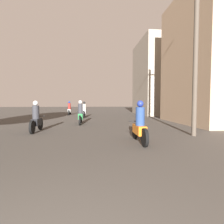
{
  "coord_description": "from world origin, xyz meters",
  "views": [
    {
      "loc": [
        0.5,
        -0.62,
        1.46
      ],
      "look_at": [
        2.47,
        17.27,
        0.48
      ],
      "focal_mm": 28.0,
      "sensor_mm": 36.0,
      "label": 1
    }
  ],
  "objects_px": {
    "motorcycle_white": "(69,109)",
    "motorcycle_green": "(81,114)",
    "motorcycle_orange": "(140,126)",
    "motorcycle_black": "(36,119)",
    "building_right_near": "(211,59)",
    "building_right_far": "(156,78)",
    "utility_pole_near": "(196,34)",
    "motorcycle_silver": "(84,111)"
  },
  "relations": [
    {
      "from": "motorcycle_orange",
      "to": "motorcycle_black",
      "type": "bearing_deg",
      "value": 139.12
    },
    {
      "from": "motorcycle_black",
      "to": "building_right_far",
      "type": "relative_size",
      "value": 0.22
    },
    {
      "from": "motorcycle_white",
      "to": "motorcycle_green",
      "type": "bearing_deg",
      "value": -81.61
    },
    {
      "from": "motorcycle_green",
      "to": "building_right_near",
      "type": "xyz_separation_m",
      "value": [
        9.09,
        -0.4,
        3.84
      ]
    },
    {
      "from": "motorcycle_white",
      "to": "motorcycle_black",
      "type": "bearing_deg",
      "value": -93.79
    },
    {
      "from": "motorcycle_orange",
      "to": "motorcycle_black",
      "type": "relative_size",
      "value": 1.03
    },
    {
      "from": "motorcycle_black",
      "to": "motorcycle_silver",
      "type": "distance_m",
      "value": 8.41
    },
    {
      "from": "building_right_near",
      "to": "utility_pole_near",
      "type": "xyz_separation_m",
      "value": [
        -3.86,
        -4.41,
        -0.11
      ]
    },
    {
      "from": "motorcycle_orange",
      "to": "building_right_far",
      "type": "height_order",
      "value": "building_right_far"
    },
    {
      "from": "motorcycle_green",
      "to": "motorcycle_silver",
      "type": "bearing_deg",
      "value": 95.51
    },
    {
      "from": "motorcycle_orange",
      "to": "building_right_far",
      "type": "distance_m",
      "value": 16.49
    },
    {
      "from": "building_right_near",
      "to": "utility_pole_near",
      "type": "height_order",
      "value": "building_right_near"
    },
    {
      "from": "motorcycle_green",
      "to": "motorcycle_white",
      "type": "xyz_separation_m",
      "value": [
        -1.92,
        9.09,
        -0.01
      ]
    },
    {
      "from": "motorcycle_green",
      "to": "utility_pole_near",
      "type": "height_order",
      "value": "utility_pole_near"
    },
    {
      "from": "motorcycle_orange",
      "to": "motorcycle_black",
      "type": "xyz_separation_m",
      "value": [
        -4.49,
        2.87,
        0.02
      ]
    },
    {
      "from": "building_right_far",
      "to": "motorcycle_black",
      "type": "bearing_deg",
      "value": -131.56
    },
    {
      "from": "motorcycle_white",
      "to": "building_right_near",
      "type": "bearing_deg",
      "value": -44.3
    },
    {
      "from": "building_right_near",
      "to": "utility_pole_near",
      "type": "bearing_deg",
      "value": -131.18
    },
    {
      "from": "motorcycle_white",
      "to": "building_right_far",
      "type": "relative_size",
      "value": 0.22
    },
    {
      "from": "motorcycle_black",
      "to": "building_right_near",
      "type": "height_order",
      "value": "building_right_near"
    },
    {
      "from": "motorcycle_black",
      "to": "utility_pole_near",
      "type": "bearing_deg",
      "value": -10.16
    },
    {
      "from": "motorcycle_orange",
      "to": "building_right_far",
      "type": "xyz_separation_m",
      "value": [
        6.11,
        14.83,
        3.82
      ]
    },
    {
      "from": "motorcycle_white",
      "to": "utility_pole_near",
      "type": "relative_size",
      "value": 0.23
    },
    {
      "from": "motorcycle_black",
      "to": "building_right_far",
      "type": "bearing_deg",
      "value": 52.71
    },
    {
      "from": "motorcycle_green",
      "to": "building_right_near",
      "type": "bearing_deg",
      "value": 2.96
    },
    {
      "from": "building_right_near",
      "to": "building_right_far",
      "type": "bearing_deg",
      "value": 92.81
    },
    {
      "from": "motorcycle_orange",
      "to": "motorcycle_green",
      "type": "xyz_separation_m",
      "value": [
        -2.52,
        5.83,
        0.04
      ]
    },
    {
      "from": "utility_pole_near",
      "to": "motorcycle_black",
      "type": "bearing_deg",
      "value": 165.57
    },
    {
      "from": "motorcycle_silver",
      "to": "motorcycle_white",
      "type": "relative_size",
      "value": 1.08
    },
    {
      "from": "motorcycle_orange",
      "to": "motorcycle_white",
      "type": "height_order",
      "value": "motorcycle_white"
    },
    {
      "from": "building_right_far",
      "to": "building_right_near",
      "type": "bearing_deg",
      "value": -87.19
    },
    {
      "from": "motorcycle_black",
      "to": "utility_pole_near",
      "type": "xyz_separation_m",
      "value": [
        7.2,
        -1.85,
        3.75
      ]
    },
    {
      "from": "motorcycle_silver",
      "to": "motorcycle_white",
      "type": "xyz_separation_m",
      "value": [
        -1.92,
        3.87,
        0.01
      ]
    },
    {
      "from": "motorcycle_orange",
      "to": "motorcycle_black",
      "type": "distance_m",
      "value": 5.33
    },
    {
      "from": "motorcycle_orange",
      "to": "motorcycle_white",
      "type": "xyz_separation_m",
      "value": [
        -4.44,
        14.92,
        0.03
      ]
    },
    {
      "from": "building_right_far",
      "to": "utility_pole_near",
      "type": "xyz_separation_m",
      "value": [
        -3.4,
        -13.81,
        -0.05
      ]
    },
    {
      "from": "building_right_near",
      "to": "motorcycle_black",
      "type": "bearing_deg",
      "value": -166.97
    },
    {
      "from": "motorcycle_white",
      "to": "utility_pole_near",
      "type": "bearing_deg",
      "value": -66.32
    },
    {
      "from": "building_right_near",
      "to": "building_right_far",
      "type": "relative_size",
      "value": 1.01
    },
    {
      "from": "building_right_near",
      "to": "building_right_far",
      "type": "distance_m",
      "value": 9.41
    },
    {
      "from": "building_right_far",
      "to": "motorcycle_green",
      "type": "bearing_deg",
      "value": -133.78
    },
    {
      "from": "motorcycle_silver",
      "to": "motorcycle_white",
      "type": "height_order",
      "value": "motorcycle_white"
    }
  ]
}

